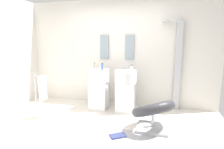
# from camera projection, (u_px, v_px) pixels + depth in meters

# --- Properties ---
(ground_plane) EXTENTS (4.80, 3.60, 0.04)m
(ground_plane) POSITION_uv_depth(u_px,v_px,m) (96.00, 132.00, 3.34)
(ground_plane) COLOR silver
(rear_partition) EXTENTS (4.80, 0.10, 2.60)m
(rear_partition) POSITION_uv_depth(u_px,v_px,m) (117.00, 53.00, 4.67)
(rear_partition) COLOR silver
(rear_partition) RESTS_ON ground_plane
(pedestal_sink_left) EXTENTS (0.49, 0.49, 1.05)m
(pedestal_sink_left) POSITION_uv_depth(u_px,v_px,m) (99.00, 87.00, 4.38)
(pedestal_sink_left) COLOR white
(pedestal_sink_left) RESTS_ON ground_plane
(pedestal_sink_right) EXTENTS (0.49, 0.49, 1.05)m
(pedestal_sink_right) POSITION_uv_depth(u_px,v_px,m) (126.00, 89.00, 4.22)
(pedestal_sink_right) COLOR white
(pedestal_sink_right) RESTS_ON ground_plane
(vanity_mirror_left) EXTENTS (0.22, 0.03, 0.59)m
(vanity_mirror_left) POSITION_uv_depth(u_px,v_px,m) (104.00, 47.00, 4.66)
(vanity_mirror_left) COLOR #8C9EA8
(vanity_mirror_right) EXTENTS (0.22, 0.03, 0.59)m
(vanity_mirror_right) POSITION_uv_depth(u_px,v_px,m) (130.00, 47.00, 4.50)
(vanity_mirror_right) COLOR #8C9EA8
(shower_column) EXTENTS (0.49, 0.24, 2.05)m
(shower_column) POSITION_uv_depth(u_px,v_px,m) (177.00, 64.00, 4.23)
(shower_column) COLOR #B7BABF
(shower_column) RESTS_ON ground_plane
(lounge_chair) EXTENTS (1.11, 1.11, 0.65)m
(lounge_chair) POSITION_uv_depth(u_px,v_px,m) (153.00, 112.00, 3.33)
(lounge_chair) COLOR #B7BABF
(lounge_chair) RESTS_ON ground_plane
(towel_rack) EXTENTS (0.37, 0.22, 0.95)m
(towel_rack) POSITION_uv_depth(u_px,v_px,m) (41.00, 89.00, 3.79)
(towel_rack) COLOR #B7BABF
(towel_rack) RESTS_ON ground_plane
(area_rug) EXTENTS (1.18, 0.88, 0.01)m
(area_rug) POSITION_uv_depth(u_px,v_px,m) (131.00, 144.00, 2.92)
(area_rug) COLOR #B2B2B7
(area_rug) RESTS_ON ground_plane
(magazine_navy) EXTENTS (0.31, 0.28, 0.03)m
(magazine_navy) POSITION_uv_depth(u_px,v_px,m) (118.00, 136.00, 3.13)
(magazine_navy) COLOR navy
(magazine_navy) RESTS_ON area_rug
(coffee_mug) EXTENTS (0.08, 0.08, 0.10)m
(coffee_mug) POSITION_uv_depth(u_px,v_px,m) (144.00, 147.00, 2.73)
(coffee_mug) COLOR white
(coffee_mug) RESTS_ON area_rug
(soap_bottle_grey) EXTENTS (0.04, 0.04, 0.15)m
(soap_bottle_grey) POSITION_uv_depth(u_px,v_px,m) (95.00, 66.00, 4.38)
(soap_bottle_grey) COLOR #99999E
(soap_bottle_grey) RESTS_ON pedestal_sink_left
(soap_bottle_clear) EXTENTS (0.06, 0.06, 0.13)m
(soap_bottle_clear) POSITION_uv_depth(u_px,v_px,m) (132.00, 68.00, 4.09)
(soap_bottle_clear) COLOR silver
(soap_bottle_clear) RESTS_ON pedestal_sink_right
(soap_bottle_blue) EXTENTS (0.05, 0.05, 0.17)m
(soap_bottle_blue) POSITION_uv_depth(u_px,v_px,m) (102.00, 67.00, 4.19)
(soap_bottle_blue) COLOR #4C72B7
(soap_bottle_blue) RESTS_ON pedestal_sink_left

